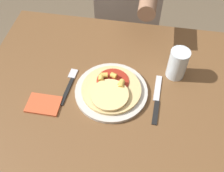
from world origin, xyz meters
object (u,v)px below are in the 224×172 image
fork (70,84)px  knife (157,100)px  plate (112,91)px  pizza (112,89)px  drinking_glass (178,64)px  dining_table (110,115)px

fork → knife: 0.34m
plate → pizza: pizza is taller
fork → drinking_glass: size_ratio=1.42×
pizza → fork: pizza is taller
plate → fork: plate is taller
dining_table → pizza: size_ratio=4.68×
pizza → drinking_glass: size_ratio=1.78×
dining_table → fork: (-0.16, 0.04, 0.12)m
plate → knife: 0.17m
fork → knife: (0.34, -0.02, 0.00)m
dining_table → fork: fork is taller
fork → plate: bearing=-3.8°
dining_table → pizza: 0.14m
pizza → drinking_glass: (0.23, 0.13, 0.04)m
dining_table → drinking_glass: (0.23, 0.16, 0.18)m
dining_table → fork: bearing=166.0°
knife → drinking_glass: 0.16m
dining_table → fork: size_ratio=5.88×
dining_table → plate: 0.13m
plate → pizza: 0.02m
pizza → fork: size_ratio=1.26×
knife → dining_table: bearing=-172.1°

